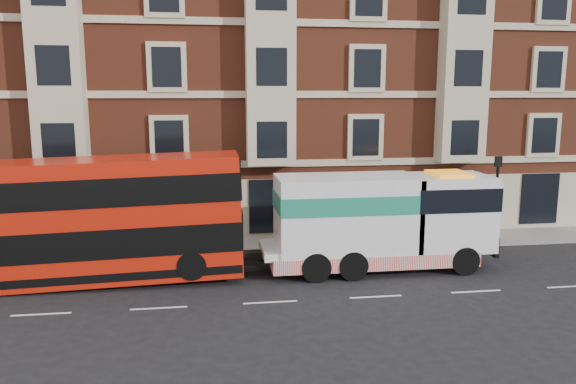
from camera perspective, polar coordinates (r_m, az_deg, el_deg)
The scene contains 7 objects.
ground at distance 20.96m, azimuth -1.82°, elevation -11.14°, with size 120.00×120.00×0.00m, color black.
sidewalk at distance 28.03m, azimuth -3.53°, elevation -5.50°, with size 90.00×3.00×0.15m, color slate.
victorian_terrace at distance 34.62m, azimuth -3.90°, elevation 14.14°, with size 45.00×12.00×20.40m.
lamp_post_west at distance 26.38m, azimuth -16.46°, elevation -1.08°, with size 0.35×0.15×4.35m.
lamp_post_east at distance 29.67m, azimuth 20.41°, elevation -0.10°, with size 0.35×0.15×4.35m.
double_decker_bus at distance 23.75m, azimuth -19.94°, elevation -2.54°, with size 12.35×2.84×5.00m.
tow_truck at distance 24.41m, azimuth 9.09°, elevation -2.84°, with size 9.89×2.92×4.12m.
Camera 1 is at (-2.13, -19.43, 7.57)m, focal length 35.00 mm.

